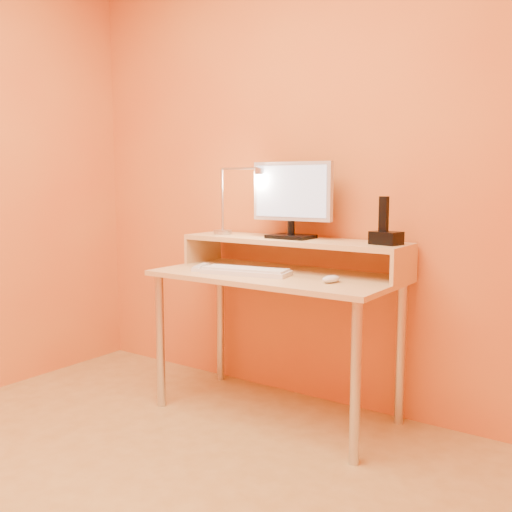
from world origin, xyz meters
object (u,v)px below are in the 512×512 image
Objects in this scene: monitor_panel at (292,191)px; mouse at (331,279)px; keyboard at (246,272)px; remote_control at (201,267)px; lamp_base at (223,232)px; phone_dock at (386,238)px.

monitor_panel is 0.57m from mouse.
remote_control is at bearing 168.62° from keyboard.
lamp_base reaches higher than mouse.
mouse is at bearing -114.71° from phone_dock.
keyboard is at bearing -160.87° from mouse.
remote_control is (0.04, -0.22, -0.16)m from lamp_base.
lamp_base is 0.23× the size of keyboard.
lamp_base is 0.77× the size of phone_dock.
keyboard is at bearing -20.17° from remote_control.
lamp_base is 0.28m from remote_control.
keyboard is 4.43× the size of mouse.
phone_dock is 0.68m from keyboard.
mouse is 0.73m from remote_control.
remote_control is at bearing -80.78° from lamp_base.
monitor_panel reaches higher than keyboard.
lamp_base is at bearing 79.23° from remote_control.
mouse is 0.57× the size of remote_control.
keyboard is (0.32, -0.23, -0.16)m from lamp_base.
mouse reaches higher than keyboard.
phone_dock is (0.51, -0.01, -0.21)m from monitor_panel.
phone_dock is 0.94m from remote_control.
phone_dock is 0.30× the size of keyboard.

